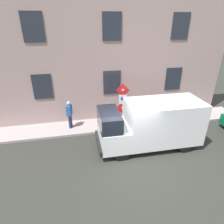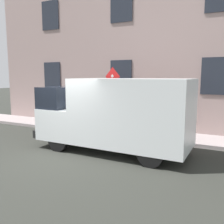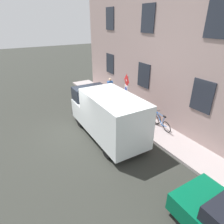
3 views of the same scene
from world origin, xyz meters
TOP-DOWN VIEW (x-y plane):
  - ground_plane at (0.00, 0.00)m, footprint 80.00×80.00m
  - sidewalk_slab at (3.75, 0.00)m, footprint 1.75×17.26m
  - building_facade at (4.97, 0.00)m, footprint 0.75×15.26m
  - sign_post_stacked at (3.08, -0.31)m, footprint 0.20×0.55m
  - delivery_van at (1.18, -1.37)m, footprint 2.06×5.35m
  - bicycle_blue at (4.08, -2.38)m, footprint 0.47×1.72m
  - bicycle_orange at (4.07, -1.40)m, footprint 0.49×1.72m
  - pedestrian at (3.76, 2.77)m, footprint 0.46×0.37m

SIDE VIEW (x-z plane):
  - ground_plane at x=0.00m, z-range 0.00..0.00m
  - sidewalk_slab at x=3.75m, z-range 0.00..0.14m
  - bicycle_blue at x=4.08m, z-range 0.07..0.95m
  - bicycle_orange at x=4.07m, z-range 0.07..0.95m
  - pedestrian at x=3.76m, z-range 0.21..1.93m
  - delivery_van at x=1.18m, z-range 0.08..2.58m
  - sign_post_stacked at x=3.08m, z-range 0.48..3.17m
  - building_facade at x=4.97m, z-range 0.00..8.06m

